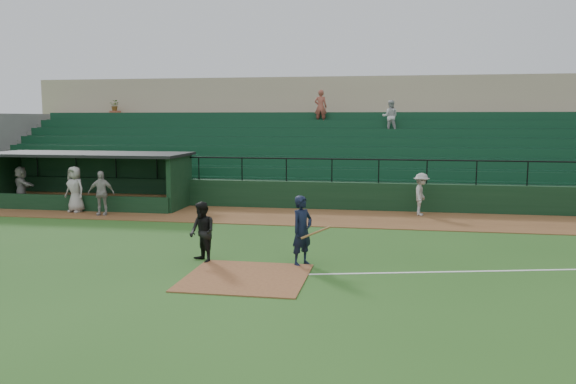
# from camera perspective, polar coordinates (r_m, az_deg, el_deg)

# --- Properties ---
(ground) EXTENTS (90.00, 90.00, 0.00)m
(ground) POSITION_cam_1_polar(r_m,az_deg,el_deg) (15.52, -3.26, -7.46)
(ground) COLOR #25501A
(ground) RESTS_ON ground
(warning_track) EXTENTS (40.00, 4.00, 0.03)m
(warning_track) POSITION_cam_1_polar(r_m,az_deg,el_deg) (23.21, 1.30, -2.46)
(warning_track) COLOR brown
(warning_track) RESTS_ON ground
(home_plate_dirt) EXTENTS (3.00, 3.00, 0.03)m
(home_plate_dirt) POSITION_cam_1_polar(r_m,az_deg,el_deg) (14.58, -4.18, -8.38)
(home_plate_dirt) COLOR brown
(home_plate_dirt) RESTS_ON ground
(foul_line) EXTENTS (17.49, 4.44, 0.01)m
(foul_line) POSITION_cam_1_polar(r_m,az_deg,el_deg) (16.90, 25.45, -6.93)
(foul_line) COLOR white
(foul_line) RESTS_ON ground
(stadium_structure) EXTENTS (38.00, 13.08, 6.40)m
(stadium_structure) POSITION_cam_1_polar(r_m,az_deg,el_deg) (31.30, 3.69, 4.28)
(stadium_structure) COLOR black
(stadium_structure) RESTS_ON ground
(dugout) EXTENTS (8.90, 3.20, 2.42)m
(dugout) POSITION_cam_1_polar(r_m,az_deg,el_deg) (27.67, -18.55, 1.50)
(dugout) COLOR black
(dugout) RESTS_ON ground
(batter_at_plate) EXTENTS (1.18, 0.83, 1.90)m
(batter_at_plate) POSITION_cam_1_polar(r_m,az_deg,el_deg) (15.57, 1.41, -3.82)
(batter_at_plate) COLOR black
(batter_at_plate) RESTS_ON ground
(umpire) EXTENTS (1.03, 1.02, 1.67)m
(umpire) POSITION_cam_1_polar(r_m,az_deg,el_deg) (16.10, -8.46, -3.94)
(umpire) COLOR black
(umpire) RESTS_ON ground
(runner) EXTENTS (0.82, 1.21, 1.72)m
(runner) POSITION_cam_1_polar(r_m,az_deg,el_deg) (23.99, 12.99, -0.21)
(runner) COLOR #A7A29D
(runner) RESTS_ON warning_track
(dugout_player_a) EXTENTS (1.12, 0.65, 1.80)m
(dugout_player_a) POSITION_cam_1_polar(r_m,az_deg,el_deg) (24.63, -17.94, -0.10)
(dugout_player_a) COLOR #A7A19C
(dugout_player_a) RESTS_ON warning_track
(dugout_player_b) EXTENTS (1.07, 0.84, 1.92)m
(dugout_player_b) POSITION_cam_1_polar(r_m,az_deg,el_deg) (25.78, -20.26, 0.25)
(dugout_player_b) COLOR #A5A09A
(dugout_player_b) RESTS_ON warning_track
(dugout_player_c) EXTENTS (1.67, 1.35, 1.78)m
(dugout_player_c) POSITION_cam_1_polar(r_m,az_deg,el_deg) (28.53, -24.79, 0.54)
(dugout_player_c) COLOR #A8A29D
(dugout_player_c) RESTS_ON warning_track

